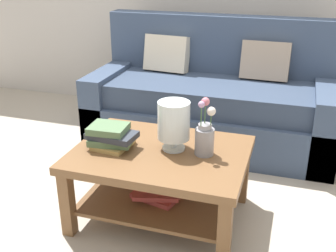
% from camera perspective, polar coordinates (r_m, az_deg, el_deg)
% --- Properties ---
extents(ground_plane, '(10.00, 10.00, 0.00)m').
position_cam_1_polar(ground_plane, '(3.04, 0.76, -8.16)').
color(ground_plane, '#ADA393').
extents(couch, '(2.06, 0.90, 1.06)m').
position_cam_1_polar(couch, '(3.64, 6.12, 3.48)').
color(couch, '#384760').
rests_on(couch, ground).
extents(coffee_table, '(1.04, 0.78, 0.47)m').
position_cam_1_polar(coffee_table, '(2.54, -1.06, -6.10)').
color(coffee_table, brown).
rests_on(coffee_table, ground).
extents(book_stack_main, '(0.30, 0.24, 0.14)m').
position_cam_1_polar(book_stack_main, '(2.52, -7.87, -1.45)').
color(book_stack_main, tan).
rests_on(book_stack_main, coffee_table).
extents(glass_hurricane_vase, '(0.19, 0.19, 0.30)m').
position_cam_1_polar(glass_hurricane_vase, '(2.43, 0.81, 0.61)').
color(glass_hurricane_vase, silver).
rests_on(glass_hurricane_vase, coffee_table).
extents(flower_pitcher, '(0.12, 0.11, 0.35)m').
position_cam_1_polar(flower_pitcher, '(2.40, 5.11, -1.44)').
color(flower_pitcher, gray).
rests_on(flower_pitcher, coffee_table).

